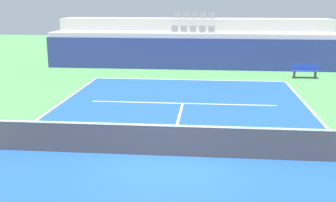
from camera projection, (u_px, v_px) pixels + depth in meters
The scene contains 12 objects.
ground_plane at pixel (169, 156), 12.44m from camera, with size 80.00×80.00×0.00m, color #4C8C4C.
court_surface at pixel (169, 156), 12.43m from camera, with size 11.00×24.00×0.01m, color #1E4C99.
baseline_far at pixel (189, 80), 23.98m from camera, with size 11.00×0.10×0.00m, color white.
service_line_far at pixel (183, 103), 18.61m from camera, with size 8.26×0.10×0.00m, color white.
centre_service_line at pixel (177, 124), 15.52m from camera, with size 0.10×6.40×0.00m, color white.
back_wall at pixel (192, 54), 27.22m from camera, with size 19.43×0.30×2.04m, color navy.
stands_tier_lower at pixel (193, 49), 28.49m from camera, with size 19.43×2.40×2.33m, color #9E9E99.
stands_tier_upper at pixel (194, 40), 30.71m from camera, with size 19.43×2.40×3.15m, color #9E9E99.
seating_row_lower at pixel (193, 30), 28.27m from camera, with size 2.95×0.44×0.44m.
seating_row_upper at pixel (194, 17), 30.39m from camera, with size 2.95×0.44×0.44m.
tennis_net at pixel (169, 140), 12.31m from camera, with size 11.08×0.08×1.07m.
player_bench at pixel (305, 70), 24.39m from camera, with size 1.50×0.40×0.85m.
Camera 1 is at (1.12, -11.62, 4.60)m, focal length 44.51 mm.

